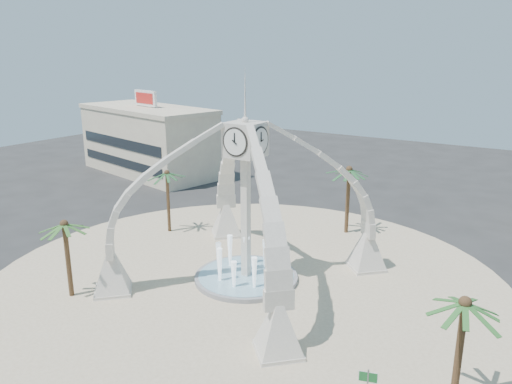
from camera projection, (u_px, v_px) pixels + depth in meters
The scene contains 10 objects.
ground at pixel (246, 280), 38.84m from camera, with size 140.00×140.00×0.00m, color #282828.
plaza at pixel (246, 279), 38.83m from camera, with size 40.00×40.00×0.06m, color beige.
clock_tower at pixel (246, 200), 37.08m from camera, with size 17.94×17.94×16.30m.
fountain at pixel (246, 276), 38.76m from camera, with size 8.00×8.00×3.62m.
building_nw at pixel (148, 140), 72.06m from camera, with size 23.75×13.73×11.90m.
palm_east at pixel (465, 304), 23.73m from camera, with size 4.30×4.30×6.38m.
palm_west at pixel (167, 174), 47.69m from camera, with size 3.83×3.83×6.61m.
palm_north at pixel (349, 170), 47.25m from camera, with size 4.04×4.04×7.16m.
palm_south at pixel (64, 225), 34.80m from camera, with size 4.67×4.67×6.25m.
street_sign at pixel (368, 383), 23.97m from camera, with size 0.89×0.30×2.52m.
Camera 1 is at (19.99, -29.37, 17.14)m, focal length 35.00 mm.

